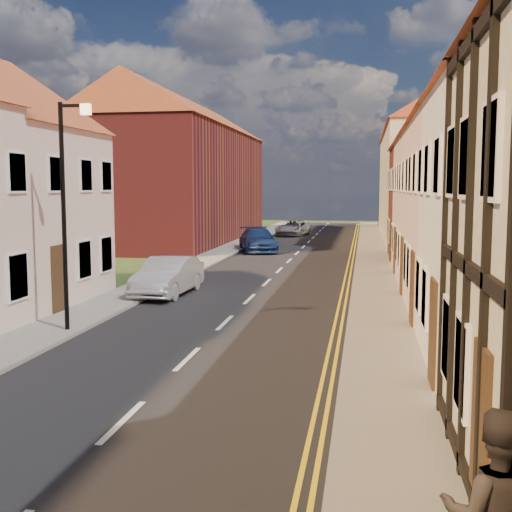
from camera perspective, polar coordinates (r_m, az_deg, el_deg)
name	(u,v)px	position (r m, az deg, el deg)	size (l,w,h in m)	color
road	(267,283)	(26.43, 0.95, -2.38)	(7.00, 90.00, 0.02)	black
pavement_left	(164,279)	(27.43, -8.18, -2.03)	(1.80, 90.00, 0.12)	gray
pavement_right	(375,284)	(26.13, 10.54, -2.47)	(1.80, 90.00, 0.12)	gray
cottage_r_white_far	(487,175)	(30.62, 19.85, 6.81)	(8.30, 5.20, 9.00)	beige
cottage_r_cream_far	(468,177)	(35.95, 18.33, 6.70)	(8.30, 6.00, 9.00)	maroon
block_right_far	(437,169)	(51.14, 15.78, 7.44)	(8.30, 24.20, 10.50)	beige
block_left_far	(183,168)	(47.74, -6.54, 7.74)	(8.30, 24.20, 10.50)	maroon
lamppost	(66,202)	(17.64, -16.50, 4.63)	(0.88, 0.15, 6.00)	black
car_mid	(168,276)	(23.57, -7.83, -1.79)	(1.48, 4.24, 1.40)	silver
car_far	(258,240)	(39.21, 0.19, 1.44)	(2.01, 4.93, 1.43)	navy
car_distant	(293,228)	(52.13, 3.31, 2.50)	(2.10, 4.55, 1.26)	#93969A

